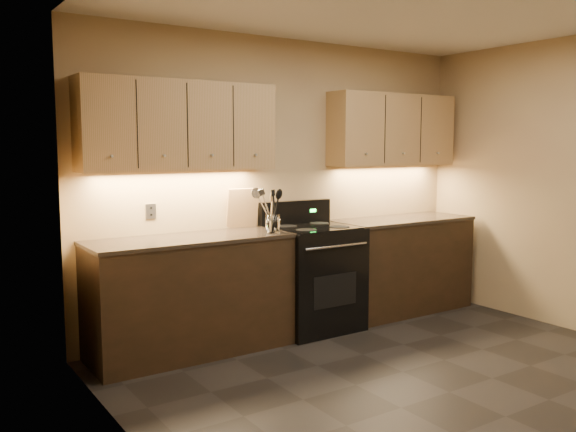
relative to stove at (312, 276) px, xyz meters
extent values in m
plane|color=black|center=(-0.08, -1.68, -0.48)|extent=(4.00, 4.00, 0.00)
cube|color=tan|center=(-0.08, 0.32, 0.82)|extent=(4.00, 0.04, 2.60)
cube|color=tan|center=(-2.08, -1.68, 0.82)|extent=(0.04, 4.00, 2.60)
cube|color=black|center=(-1.18, 0.02, -0.03)|extent=(1.60, 0.60, 0.90)
cube|color=#3A2E25|center=(-1.18, 0.02, 0.44)|extent=(1.62, 0.62, 0.03)
cube|color=black|center=(1.10, 0.02, -0.03)|extent=(1.44, 0.60, 0.90)
cube|color=#3A2E25|center=(1.10, 0.02, 0.44)|extent=(1.46, 0.62, 0.03)
cube|color=black|center=(0.00, -0.01, -0.02)|extent=(0.76, 0.65, 0.92)
cube|color=black|center=(0.00, -0.01, 0.45)|extent=(0.70, 0.60, 0.01)
cube|color=black|center=(0.00, 0.28, 0.55)|extent=(0.76, 0.07, 0.22)
cube|color=#19FF33|center=(0.18, 0.24, 0.56)|extent=(0.06, 0.00, 0.03)
cylinder|color=silver|center=(0.00, -0.35, 0.32)|extent=(0.65, 0.02, 0.02)
cube|color=black|center=(0.00, -0.33, -0.07)|extent=(0.46, 0.00, 0.28)
cylinder|color=black|center=(-0.18, -0.16, 0.45)|extent=(0.18, 0.18, 0.00)
cylinder|color=black|center=(0.18, -0.16, 0.45)|extent=(0.18, 0.18, 0.00)
cylinder|color=black|center=(-0.18, 0.14, 0.45)|extent=(0.18, 0.18, 0.00)
cylinder|color=black|center=(0.18, 0.14, 0.45)|extent=(0.18, 0.18, 0.00)
cube|color=tan|center=(-1.18, 0.17, 1.32)|extent=(1.60, 0.30, 0.70)
cube|color=tan|center=(1.10, 0.17, 1.32)|extent=(1.44, 0.30, 0.70)
cube|color=#B2B5BA|center=(-1.38, 0.31, 0.64)|extent=(0.08, 0.01, 0.12)
cylinder|color=white|center=(-0.50, -0.13, 0.53)|extent=(0.16, 0.16, 0.15)
cylinder|color=white|center=(-0.50, -0.13, 0.46)|extent=(0.12, 0.12, 0.02)
cube|color=tan|center=(-0.56, 0.27, 0.62)|extent=(0.29, 0.14, 0.35)
camera|label=1|loc=(-3.15, -4.35, 1.17)|focal=38.00mm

